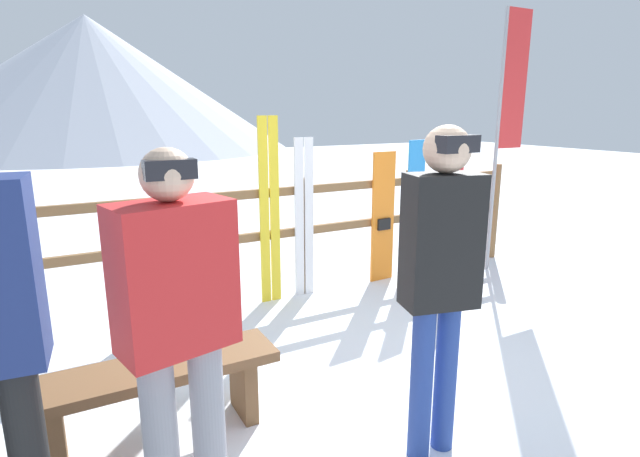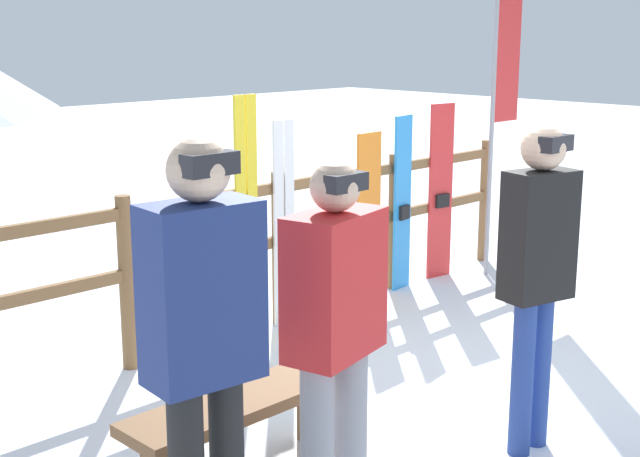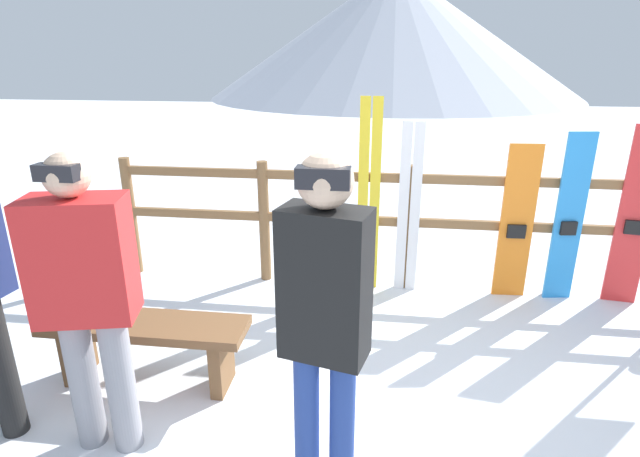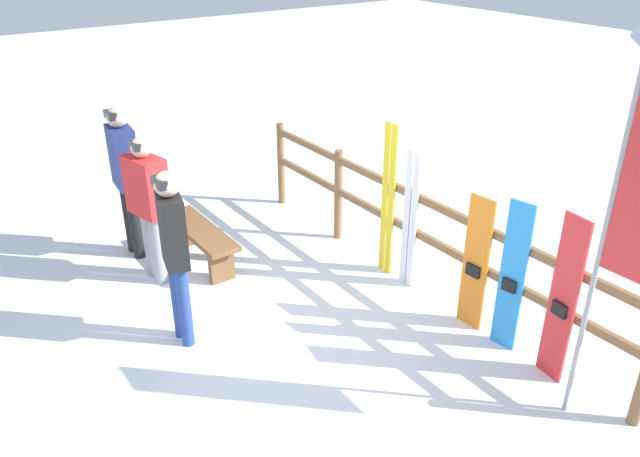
% 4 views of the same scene
% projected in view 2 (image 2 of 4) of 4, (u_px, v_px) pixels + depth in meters
% --- Properties ---
extents(ground_plane, '(40.00, 40.00, 0.00)m').
position_uv_depth(ground_plane, '(476.00, 390.00, 5.55)').
color(ground_plane, white).
extents(fence, '(5.42, 0.10, 1.16)m').
position_uv_depth(fence, '(278.00, 234.00, 6.67)').
color(fence, brown).
rests_on(fence, ground).
extents(bench, '(1.34, 0.36, 0.45)m').
position_uv_depth(bench, '(248.00, 416.00, 4.39)').
color(bench, brown).
rests_on(bench, ground).
extents(person_red, '(0.52, 0.36, 1.66)m').
position_uv_depth(person_red, '(335.00, 322.00, 3.88)').
color(person_red, gray).
rests_on(person_red, ground).
extents(person_black, '(0.40, 0.28, 1.74)m').
position_uv_depth(person_black, '(537.00, 261.00, 4.55)').
color(person_black, navy).
rests_on(person_black, ground).
extents(person_navy, '(0.46, 0.29, 1.82)m').
position_uv_depth(person_navy, '(203.00, 335.00, 3.39)').
color(person_navy, black).
rests_on(person_navy, ground).
extents(ski_pair_yellow, '(0.19, 0.02, 1.75)m').
position_uv_depth(ski_pair_yellow, '(247.00, 218.00, 6.35)').
color(ski_pair_yellow, yellow).
rests_on(ski_pair_yellow, ground).
extents(ski_pair_white, '(0.20, 0.02, 1.55)m').
position_uv_depth(ski_pair_white, '(284.00, 224.00, 6.62)').
color(ski_pair_white, white).
rests_on(ski_pair_white, ground).
extents(snowboard_orange, '(0.28, 0.07, 1.38)m').
position_uv_depth(snowboard_orange, '(369.00, 217.00, 7.27)').
color(snowboard_orange, orange).
rests_on(snowboard_orange, ground).
extents(snowboard_blue, '(0.24, 0.08, 1.49)m').
position_uv_depth(snowboard_blue, '(402.00, 204.00, 7.55)').
color(snowboard_blue, '#288CE0').
rests_on(snowboard_blue, ground).
extents(snowboard_red, '(0.27, 0.08, 1.56)m').
position_uv_depth(snowboard_red, '(441.00, 192.00, 7.90)').
color(snowboard_red, red).
rests_on(snowboard_red, ground).
extents(rental_flag, '(0.40, 0.04, 2.85)m').
position_uv_depth(rental_flag, '(502.00, 71.00, 7.81)').
color(rental_flag, '#99999E').
rests_on(rental_flag, ground).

